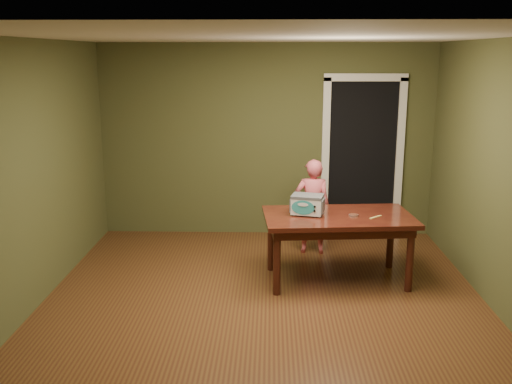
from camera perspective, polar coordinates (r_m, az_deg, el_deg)
floor at (r=5.72m, az=0.77°, el=-11.69°), size 5.00×5.00×0.00m
room_shell at (r=5.22m, az=0.83°, el=5.48°), size 4.52×5.02×2.61m
doorway at (r=8.17m, az=10.24°, el=3.61°), size 1.10×0.66×2.25m
dining_table at (r=6.27m, az=8.21°, el=-3.17°), size 1.67×1.04×0.75m
toy_oven at (r=6.19m, az=5.16°, el=-1.20°), size 0.39×0.31×0.22m
baking_pan at (r=6.22m, az=9.73°, el=-2.30°), size 0.10×0.10×0.02m
spatula at (r=6.22m, az=11.88°, el=-2.46°), size 0.15×0.14×0.01m
child at (r=7.13m, az=5.66°, el=-1.45°), size 0.45×0.31×1.20m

